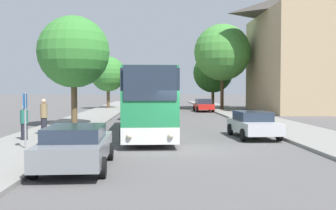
{
  "coord_description": "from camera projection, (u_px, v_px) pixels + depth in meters",
  "views": [
    {
      "loc": [
        -1.39,
        -16.52,
        2.56
      ],
      "look_at": [
        -0.42,
        12.65,
        1.36
      ],
      "focal_mm": 42.0,
      "sensor_mm": 36.0,
      "label": 1
    }
  ],
  "objects": [
    {
      "name": "ground_plane",
      "position": [
        188.0,
        149.0,
        16.65
      ],
      "size": [
        300.0,
        300.0,
        0.0
      ],
      "primitive_type": "plane",
      "color": "#565454",
      "rests_on": "ground"
    },
    {
      "name": "sidewalk_left",
      "position": [
        21.0,
        148.0,
        16.42
      ],
      "size": [
        4.0,
        120.0,
        0.15
      ],
      "primitive_type": "cube",
      "color": "gray",
      "rests_on": "ground_plane"
    },
    {
      "name": "bus_front",
      "position": [
        149.0,
        101.0,
        21.92
      ],
      "size": [
        2.95,
        12.13,
        3.55
      ],
      "rotation": [
        0.0,
        0.0,
        0.03
      ],
      "color": "silver",
      "rests_on": "ground_plane"
    },
    {
      "name": "bus_middle",
      "position": [
        150.0,
        97.0,
        35.92
      ],
      "size": [
        3.13,
        11.32,
        3.44
      ],
      "rotation": [
        0.0,
        0.0,
        -0.04
      ],
      "color": "#2D519E",
      "rests_on": "ground_plane"
    },
    {
      "name": "bus_rear",
      "position": [
        153.0,
        95.0,
        48.67
      ],
      "size": [
        3.12,
        10.64,
        3.31
      ],
      "rotation": [
        0.0,
        0.0,
        0.04
      ],
      "color": "#2D2D2D",
      "rests_on": "ground_plane"
    },
    {
      "name": "parked_car_left_curb",
      "position": [
        76.0,
        146.0,
        12.55
      ],
      "size": [
        2.26,
        4.71,
        1.39
      ],
      "rotation": [
        0.0,
        0.0,
        0.04
      ],
      "color": "slate",
      "rests_on": "ground_plane"
    },
    {
      "name": "parked_car_right_near",
      "position": [
        253.0,
        124.0,
        20.59
      ],
      "size": [
        2.15,
        4.45,
        1.38
      ],
      "rotation": [
        0.0,
        0.0,
        3.18
      ],
      "color": "#B7B7BC",
      "rests_on": "ground_plane"
    },
    {
      "name": "parked_car_right_far",
      "position": [
        203.0,
        105.0,
        44.2
      ],
      "size": [
        2.07,
        4.43,
        1.44
      ],
      "rotation": [
        0.0,
        0.0,
        3.17
      ],
      "color": "red",
      "rests_on": "ground_plane"
    },
    {
      "name": "bus_stop_sign",
      "position": [
        25.0,
        114.0,
        15.88
      ],
      "size": [
        0.08,
        0.45,
        2.27
      ],
      "color": "gray",
      "rests_on": "sidewalk_left"
    },
    {
      "name": "pedestrian_waiting_near",
      "position": [
        44.0,
        117.0,
        20.48
      ],
      "size": [
        0.36,
        0.36,
        1.9
      ],
      "rotation": [
        0.0,
        0.0,
        0.49
      ],
      "color": "#23232D",
      "rests_on": "sidewalk_left"
    },
    {
      "name": "pedestrian_waiting_far",
      "position": [
        24.0,
        123.0,
        18.58
      ],
      "size": [
        0.36,
        0.36,
        1.62
      ],
      "rotation": [
        0.0,
        0.0,
        4.3
      ],
      "color": "#23232D",
      "rests_on": "sidewalk_left"
    },
    {
      "name": "tree_left_near",
      "position": [
        108.0,
        74.0,
        49.76
      ],
      "size": [
        4.42,
        4.42,
        6.51
      ],
      "color": "brown",
      "rests_on": "sidewalk_left"
    },
    {
      "name": "tree_left_far",
      "position": [
        74.0,
        52.0,
        25.94
      ],
      "size": [
        4.74,
        4.74,
        7.23
      ],
      "color": "brown",
      "rests_on": "sidewalk_left"
    },
    {
      "name": "tree_right_near",
      "position": [
        222.0,
        52.0,
        47.08
      ],
      "size": [
        6.78,
        6.78,
        10.18
      ],
      "color": "#47331E",
      "rests_on": "sidewalk_right"
    },
    {
      "name": "tree_right_mid",
      "position": [
        213.0,
        73.0,
        52.48
      ],
      "size": [
        5.28,
        5.28,
        7.19
      ],
      "color": "brown",
      "rests_on": "sidewalk_right"
    }
  ]
}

